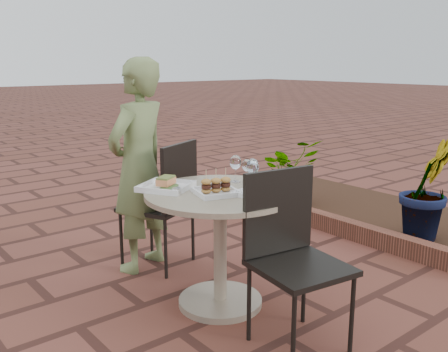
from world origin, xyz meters
TOP-DOWN VIEW (x-y plane):
  - ground at (0.00, 0.00)m, footprint 60.00×60.00m
  - cafe_table at (-0.03, -0.29)m, footprint 0.90×0.90m
  - chair_far at (0.05, 0.41)m, footprint 0.58×0.58m
  - chair_near at (0.01, -0.83)m, footprint 0.50×0.50m
  - diner at (-0.10, 0.54)m, footprint 0.65×0.54m
  - plate_salmon at (-0.24, -0.04)m, footprint 0.38×0.38m
  - plate_sliders at (-0.09, -0.32)m, footprint 0.29×0.29m
  - plate_tuna at (0.09, -0.51)m, footprint 0.25×0.25m
  - wine_glass_right at (0.18, -0.35)m, footprint 0.08×0.08m
  - wine_glass_mid at (0.20, -0.16)m, footprint 0.07×0.07m
  - wine_glass_far at (0.25, -0.22)m, footprint 0.06×0.06m
  - steel_ramekin at (-0.27, -0.19)m, footprint 0.06×0.06m
  - cutlery_set at (0.26, -0.54)m, footprint 0.16×0.25m
  - planter_curb at (1.60, 0.30)m, footprint 0.12×3.00m
  - mulch_bed at (2.30, 0.30)m, footprint 1.30×3.00m
  - potted_plant_a at (1.85, 0.91)m, footprint 0.69×0.62m
  - potted_plant_b at (1.92, -0.53)m, footprint 0.50×0.42m

SIDE VIEW (x-z plane):
  - ground at x=0.00m, z-range 0.00..0.00m
  - mulch_bed at x=2.30m, z-range 0.00..0.06m
  - planter_curb at x=1.60m, z-range 0.00..0.15m
  - potted_plant_a at x=1.85m, z-range 0.06..0.73m
  - potted_plant_b at x=1.92m, z-range 0.06..0.91m
  - cafe_table at x=-0.03m, z-range 0.12..0.85m
  - chair_far at x=0.05m, z-range 0.08..1.01m
  - chair_near at x=0.01m, z-range 0.08..1.01m
  - cutlery_set at x=0.26m, z-range 0.73..0.73m
  - plate_tuna at x=0.09m, z-range 0.73..0.76m
  - steel_ramekin at x=-0.27m, z-range 0.73..0.77m
  - plate_salmon at x=-0.24m, z-range 0.71..0.79m
  - diner at x=-0.10m, z-range 0.00..1.52m
  - plate_sliders at x=-0.09m, z-range 0.69..0.84m
  - wine_glass_far at x=0.25m, z-range 0.76..0.91m
  - wine_glass_mid at x=0.20m, z-range 0.77..0.94m
  - wine_glass_right at x=0.18m, z-range 0.77..0.95m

